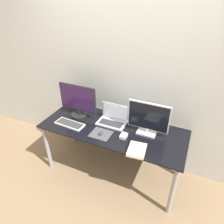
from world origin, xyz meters
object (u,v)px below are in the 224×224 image
mouse (101,133)px  monitor_right (148,119)px  book (137,150)px  monitor_left (78,101)px  power_brick (124,136)px  keyboard (70,124)px  laptop (113,118)px

mouse → monitor_right: bearing=27.9°
mouse → book: 0.48m
mouse → book: mouse is taller
monitor_left → power_brick: size_ratio=5.27×
monitor_left → book: bearing=-20.6°
mouse → keyboard: bearing=177.3°
laptop → keyboard: 0.55m
monitor_left → book: size_ratio=2.12×
monitor_right → power_brick: (-0.22, -0.19, -0.18)m
mouse → book: (0.47, -0.10, -0.00)m
power_brick → mouse: bearing=-166.2°
monitor_right → mouse: monitor_right is taller
keyboard → monitor_right: bearing=14.0°
monitor_left → laptop: size_ratio=1.44×
monitor_left → mouse: monitor_left is taller
monitor_right → book: size_ratio=1.96×
monitor_left → book: (0.93, -0.35, -0.21)m
monitor_left → mouse: bearing=-29.0°
monitor_left → power_brick: (0.71, -0.19, -0.20)m
monitor_right → keyboard: (-0.93, -0.23, -0.19)m
monitor_left → laptop: monitor_left is taller
monitor_right → monitor_left: bearing=-180.0°
mouse → book: size_ratio=0.27×
power_brick → laptop: bearing=135.7°
laptop → book: (0.45, -0.39, -0.04)m
monitor_right → power_brick: 0.34m
keyboard → book: (0.92, -0.12, 0.01)m
monitor_right → power_brick: size_ratio=4.85×
monitor_left → keyboard: size_ratio=1.34×
monitor_right → book: (-0.01, -0.35, -0.18)m
monitor_right → mouse: bearing=-152.1°
book → monitor_right: bearing=88.9°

